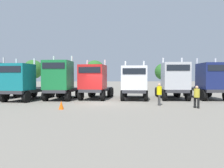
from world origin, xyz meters
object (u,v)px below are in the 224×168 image
object	(u,v)px
semi_truck_silver	(174,81)
semi_truck_green	(60,80)
semi_truck_red	(95,82)
traffic_cone_near	(61,105)
semi_truck_navy	(210,81)
visitor_in_hivis	(159,93)
visitor_with_camera	(197,95)
semi_truck_teal	(23,82)
semi_truck_white	(134,82)

from	to	relation	value
semi_truck_silver	semi_truck_green	bearing A→B (deg)	-84.12
semi_truck_red	traffic_cone_near	world-z (taller)	semi_truck_red
semi_truck_green	semi_truck_navy	size ratio (longest dim) A/B	0.98
traffic_cone_near	visitor_in_hivis	bearing A→B (deg)	13.62
semi_truck_navy	traffic_cone_near	bearing A→B (deg)	-63.90
semi_truck_navy	visitor_in_hivis	world-z (taller)	semi_truck_navy
semi_truck_green	visitor_with_camera	world-z (taller)	semi_truck_green
semi_truck_teal	semi_truck_red	world-z (taller)	semi_truck_teal
visitor_in_hivis	semi_truck_teal	bearing A→B (deg)	170.75
semi_truck_red	visitor_in_hivis	xyz separation A→B (m)	(5.41, -4.61, -0.78)
semi_truck_teal	traffic_cone_near	size ratio (longest dim) A/B	10.84
semi_truck_red	semi_truck_teal	bearing A→B (deg)	-69.14
semi_truck_green	semi_truck_silver	distance (m)	11.31
semi_truck_teal	semi_truck_silver	size ratio (longest dim) A/B	1.04
semi_truck_navy	visitor_in_hivis	bearing A→B (deg)	-53.89
visitor_with_camera	traffic_cone_near	xyz separation A→B (m)	(-9.73, -0.25, -0.64)
semi_truck_silver	visitor_with_camera	xyz separation A→B (m)	(-0.21, -5.69, -0.95)
semi_truck_silver	visitor_in_hivis	size ratio (longest dim) A/B	3.62
semi_truck_teal	visitor_in_hivis	xyz separation A→B (m)	(12.19, -3.55, -0.76)
semi_truck_teal	visitor_in_hivis	size ratio (longest dim) A/B	3.76
semi_truck_teal	semi_truck_red	distance (m)	6.86
semi_truck_red	semi_truck_green	bearing A→B (deg)	-70.87
traffic_cone_near	semi_truck_teal	bearing A→B (deg)	131.92
visitor_in_hivis	visitor_with_camera	size ratio (longest dim) A/B	1.08
semi_truck_red	semi_truck_silver	xyz separation A→B (m)	(7.96, -0.46, 0.08)
semi_truck_white	semi_truck_silver	world-z (taller)	semi_truck_silver
traffic_cone_near	semi_truck_white	bearing A→B (deg)	44.74
semi_truck_red	semi_truck_silver	distance (m)	7.97
semi_truck_silver	visitor_in_hivis	world-z (taller)	semi_truck_silver
semi_truck_red	semi_truck_navy	xyz separation A→B (m)	(11.60, -0.53, 0.12)
visitor_with_camera	traffic_cone_near	bearing A→B (deg)	148.35
visitor_in_hivis	traffic_cone_near	xyz separation A→B (m)	(-7.40, -1.79, -0.72)
semi_truck_silver	traffic_cone_near	world-z (taller)	semi_truck_silver
semi_truck_navy	visitor_in_hivis	xyz separation A→B (m)	(-6.19, -4.08, -0.90)
semi_truck_green	semi_truck_silver	size ratio (longest dim) A/B	0.96
semi_truck_navy	visitor_with_camera	bearing A→B (deg)	-31.69
traffic_cone_near	semi_truck_green	bearing A→B (deg)	102.88
semi_truck_teal	semi_truck_green	distance (m)	3.49
semi_truck_red	semi_truck_silver	size ratio (longest dim) A/B	0.97
semi_truck_green	traffic_cone_near	bearing A→B (deg)	20.37
semi_truck_red	visitor_with_camera	world-z (taller)	semi_truck_red
semi_truck_red	visitor_in_hivis	bearing A→B (deg)	61.54
semi_truck_navy	traffic_cone_near	xyz separation A→B (m)	(-13.59, -5.87, -1.62)
semi_truck_navy	semi_truck_green	bearing A→B (deg)	-87.68
visitor_in_hivis	traffic_cone_near	size ratio (longest dim) A/B	2.88
semi_truck_silver	semi_truck_navy	xyz separation A→B (m)	(3.64, -0.07, 0.03)
semi_truck_white	semi_truck_navy	distance (m)	7.60
semi_truck_navy	traffic_cone_near	distance (m)	14.89
semi_truck_red	visitor_in_hivis	distance (m)	7.15
visitor_with_camera	semi_truck_teal	bearing A→B (deg)	127.57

